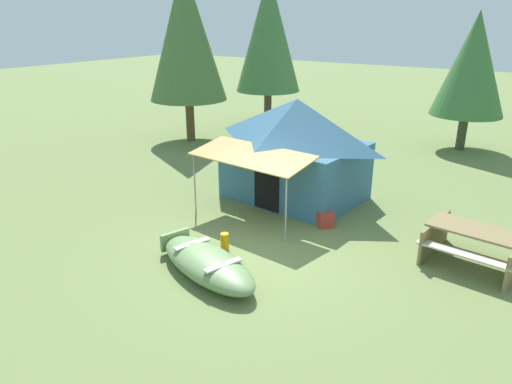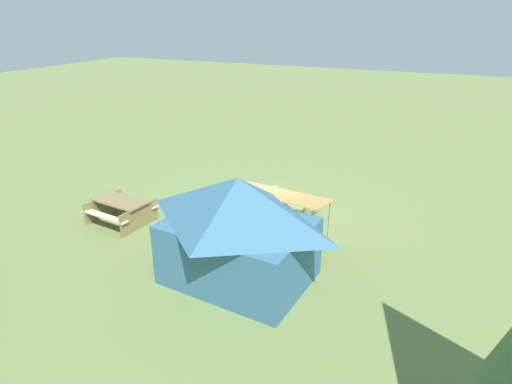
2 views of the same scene
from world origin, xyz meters
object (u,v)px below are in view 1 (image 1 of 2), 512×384
(cooler_box, at_px, (323,217))
(pine_tree_far_center, at_px, (268,33))
(picnic_table, at_px, (475,242))
(fuel_can, at_px, (225,241))
(pine_tree_side, at_px, (186,34))
(pine_tree_back_right, at_px, (473,64))
(canvas_cabin_tent, at_px, (296,148))
(beached_rowboat, at_px, (207,263))

(cooler_box, bearing_deg, pine_tree_far_center, 129.50)
(picnic_table, distance_m, pine_tree_far_center, 13.71)
(fuel_can, height_order, pine_tree_side, pine_tree_side)
(cooler_box, relative_size, pine_tree_back_right, 0.11)
(canvas_cabin_tent, xyz_separation_m, cooler_box, (1.46, -1.21, -1.20))
(beached_rowboat, xyz_separation_m, fuel_can, (-0.36, 1.02, -0.07))
(beached_rowboat, distance_m, fuel_can, 1.08)
(beached_rowboat, height_order, fuel_can, beached_rowboat)
(beached_rowboat, bearing_deg, pine_tree_back_right, 80.75)
(beached_rowboat, relative_size, picnic_table, 1.49)
(cooler_box, relative_size, fuel_can, 1.48)
(fuel_can, relative_size, pine_tree_far_center, 0.06)
(canvas_cabin_tent, height_order, pine_tree_back_right, pine_tree_back_right)
(pine_tree_back_right, xyz_separation_m, pine_tree_far_center, (-8.12, -0.51, 0.91))
(cooler_box, bearing_deg, beached_rowboat, -103.65)
(picnic_table, bearing_deg, pine_tree_back_right, 103.27)
(beached_rowboat, height_order, picnic_table, picnic_table)
(pine_tree_far_center, height_order, pine_tree_side, pine_tree_side)
(picnic_table, relative_size, cooler_box, 3.61)
(canvas_cabin_tent, distance_m, picnic_table, 4.99)
(pine_tree_back_right, bearing_deg, beached_rowboat, -99.25)
(pine_tree_side, bearing_deg, canvas_cabin_tent, -25.97)
(beached_rowboat, xyz_separation_m, pine_tree_back_right, (1.99, 12.22, 2.80))
(beached_rowboat, height_order, pine_tree_far_center, pine_tree_far_center)
(canvas_cabin_tent, relative_size, fuel_can, 11.27)
(cooler_box, bearing_deg, fuel_can, -116.88)
(fuel_can, relative_size, pine_tree_back_right, 0.07)
(cooler_box, bearing_deg, pine_tree_side, 151.22)
(canvas_cabin_tent, distance_m, pine_tree_back_right, 8.33)
(cooler_box, distance_m, pine_tree_far_center, 11.54)
(canvas_cabin_tent, relative_size, picnic_table, 2.12)
(picnic_table, xyz_separation_m, fuel_can, (-4.45, -2.26, -0.29))
(cooler_box, bearing_deg, pine_tree_back_right, 82.42)
(fuel_can, relative_size, pine_tree_side, 0.06)
(picnic_table, height_order, pine_tree_far_center, pine_tree_far_center)
(pine_tree_back_right, bearing_deg, canvas_cabin_tent, -108.92)
(beached_rowboat, distance_m, canvas_cabin_tent, 4.69)
(beached_rowboat, distance_m, picnic_table, 5.26)
(fuel_can, bearing_deg, beached_rowboat, -70.70)
(canvas_cabin_tent, xyz_separation_m, picnic_table, (4.75, -1.22, -0.91))
(picnic_table, height_order, pine_tree_side, pine_tree_side)
(canvas_cabin_tent, relative_size, pine_tree_back_right, 0.84)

